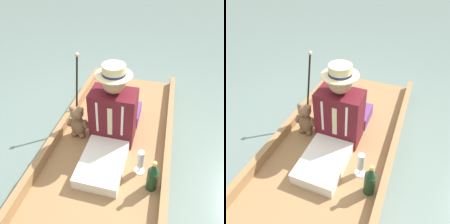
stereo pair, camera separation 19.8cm
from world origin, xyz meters
TOP-DOWN VIEW (x-y plane):
  - ground_plane at (0.00, 0.00)m, footprint 16.00×16.00m
  - punt_boat at (0.00, 0.00)m, footprint 1.14×2.54m
  - seat_cushion at (0.01, -0.40)m, footprint 0.45×0.32m
  - seated_person at (0.00, 0.03)m, footprint 0.42×0.82m
  - teddy_bear at (0.35, -0.01)m, footprint 0.25×0.15m
  - wine_glass at (-0.32, 0.29)m, footprint 0.09×0.09m
  - walking_cane at (0.47, -0.36)m, footprint 0.04×0.22m
  - champagne_bottle at (-0.44, 0.42)m, footprint 0.09×0.09m

SIDE VIEW (x-z plane):
  - ground_plane at x=0.00m, z-range 0.00..0.00m
  - punt_boat at x=0.00m, z-range -0.04..0.22m
  - seat_cushion at x=0.01m, z-range 0.15..0.29m
  - wine_glass at x=-0.32m, z-range 0.17..0.41m
  - champagne_bottle at x=-0.44m, z-range 0.14..0.46m
  - teddy_bear at x=0.35m, z-range 0.14..0.50m
  - seated_person at x=0.00m, z-range 0.03..0.84m
  - walking_cane at x=0.47m, z-range 0.22..0.92m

